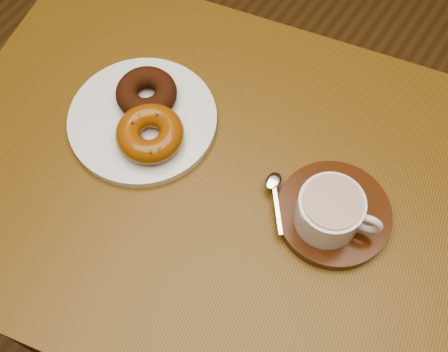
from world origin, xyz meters
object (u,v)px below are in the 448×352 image
Objects in this scene: donut_plate at (143,120)px; saucer at (333,214)px; cafe_table at (215,209)px; coffee_cup at (330,211)px.

saucer is at bearing 4.80° from donut_plate.
cafe_table is 0.20m from donut_plate.
saucer is 1.38× the size of coffee_cup.
saucer reaches higher than donut_plate.
coffee_cup reaches higher than saucer.
coffee_cup is at bearing -4.53° from cafe_table.
cafe_table is 4.17× the size of donut_plate.
coffee_cup is at bearing -97.79° from saucer.
cafe_table is at bearing 175.32° from coffee_cup.
donut_plate is (-0.15, 0.02, 0.14)m from cafe_table.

